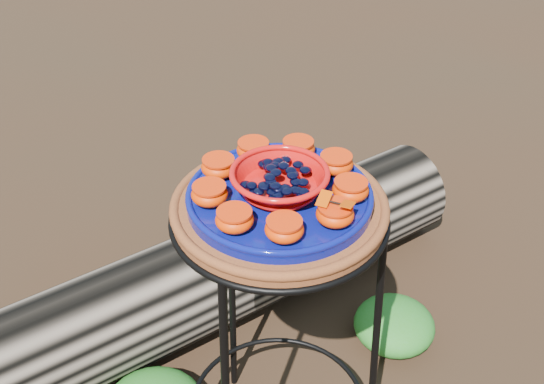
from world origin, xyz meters
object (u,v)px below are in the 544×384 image
terracotta_saucer (279,210)px  cobalt_plate (279,198)px  driftwood_log (217,274)px  plant_stand (278,347)px  red_bowl (280,182)px

terracotta_saucer → cobalt_plate: size_ratio=1.17×
cobalt_plate → driftwood_log: 0.77m
cobalt_plate → terracotta_saucer: bearing=0.0°
cobalt_plate → driftwood_log: (0.09, 0.47, -0.60)m
plant_stand → terracotta_saucer: 0.37m
cobalt_plate → driftwood_log: size_ratio=0.22×
cobalt_plate → plant_stand: bearing=0.0°
plant_stand → cobalt_plate: (0.00, 0.00, 0.39)m
terracotta_saucer → red_bowl: 0.06m
terracotta_saucer → cobalt_plate: (0.00, 0.00, 0.03)m
plant_stand → cobalt_plate: 0.39m
plant_stand → driftwood_log: plant_stand is taller
driftwood_log → plant_stand: bearing=-100.5°
plant_stand → red_bowl: red_bowl is taller
plant_stand → cobalt_plate: size_ratio=2.10×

